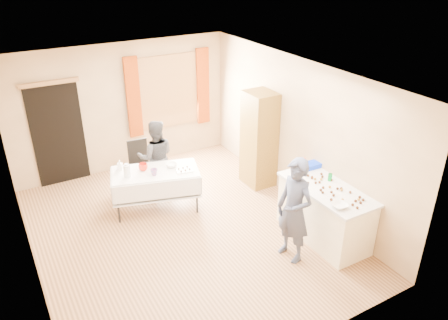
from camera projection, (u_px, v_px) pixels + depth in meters
floor at (183, 232)px, 7.20m from camera, size 4.50×5.50×0.02m
ceiling at (175, 76)px, 6.04m from camera, size 4.50×5.50×0.02m
wall_back at (122, 108)px, 8.76m from camera, size 4.50×0.02×2.60m
wall_front at (292, 265)px, 4.47m from camera, size 4.50×0.02×2.60m
wall_left at (20, 200)px, 5.61m from camera, size 0.02×5.50×2.60m
wall_right at (298, 132)px, 7.63m from camera, size 0.02×5.50×2.60m
window_frame at (169, 91)px, 9.09m from camera, size 1.32×0.06×1.52m
window_pane at (169, 91)px, 9.08m from camera, size 1.20×0.02×1.40m
curtain_left at (133, 98)px, 8.70m from camera, size 0.28×0.06×1.65m
curtain_right at (203, 86)px, 9.40m from camera, size 0.28×0.06×1.65m
doorway at (58, 135)px, 8.30m from camera, size 0.95×0.04×2.00m
door_lintel at (49, 83)px, 7.82m from camera, size 1.05×0.06×0.08m
cabinet at (259, 139)px, 8.28m from camera, size 0.50×0.60×1.86m
counter at (324, 213)px, 6.87m from camera, size 0.75×1.58×0.91m
party_table at (156, 186)px, 7.63m from camera, size 1.66×1.16×0.75m
chair at (142, 173)px, 8.44m from camera, size 0.40×0.40×0.93m
girl at (294, 211)px, 6.27m from camera, size 0.72×0.58×1.63m
woman at (156, 157)px, 8.08m from camera, size 1.02×0.97×1.43m
soda_can at (330, 177)px, 6.84m from camera, size 0.07×0.07×0.12m
mixing_bowl at (339, 205)px, 6.16m from camera, size 0.28×0.28×0.06m
foam_block at (301, 170)px, 7.09m from camera, size 0.16×0.11×0.08m
blue_basket at (311, 165)px, 7.25m from camera, size 0.31×0.21×0.08m
pitcher at (127, 171)px, 7.26m from camera, size 0.15×0.15×0.22m
cup_red at (143, 167)px, 7.50m from camera, size 0.19×0.19×0.12m
cup_rainbow at (154, 172)px, 7.35m from camera, size 0.14×0.14×0.11m
small_bowl at (172, 165)px, 7.63m from camera, size 0.20×0.20×0.06m
pastry_tray at (184, 170)px, 7.50m from camera, size 0.32×0.26×0.02m
bottle at (120, 165)px, 7.51m from camera, size 0.15×0.15×0.18m
cake_balls at (332, 189)px, 6.59m from camera, size 0.50×1.13×0.04m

